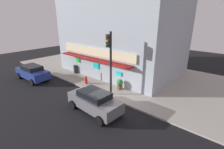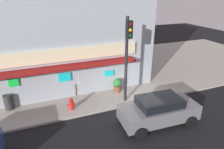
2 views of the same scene
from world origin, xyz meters
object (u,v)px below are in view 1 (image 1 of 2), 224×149
object	(u,v)px
pedestrian	(103,72)
parked_car_grey	(94,101)
fire_hydrant	(86,80)
potted_plant_by_doorway	(120,84)
parked_car_blue	(32,72)
traffic_light	(110,56)
trash_can	(76,69)

from	to	relation	value
pedestrian	parked_car_grey	distance (m)	5.63
fire_hydrant	pedestrian	bearing A→B (deg)	67.95
potted_plant_by_doorway	parked_car_blue	world-z (taller)	parked_car_blue
traffic_light	fire_hydrant	distance (m)	4.47
traffic_light	trash_can	size ratio (longest dim) A/B	5.68
fire_hydrant	potted_plant_by_doorway	bearing A→B (deg)	17.76
fire_hydrant	trash_can	xyz separation A→B (m)	(-3.37, 1.40, 0.09)
trash_can	parked_car_blue	size ratio (longest dim) A/B	0.21
fire_hydrant	parked_car_blue	size ratio (longest dim) A/B	0.18
pedestrian	parked_car_grey	bearing A→B (deg)	-53.26
traffic_light	parked_car_blue	size ratio (longest dim) A/B	1.21
traffic_light	parked_car_blue	distance (m)	9.44
fire_hydrant	parked_car_blue	xyz separation A→B (m)	(-5.39, -2.68, 0.31)
traffic_light	pedestrian	bearing A→B (deg)	142.45
pedestrian	parked_car_grey	world-z (taller)	pedestrian
pedestrian	potted_plant_by_doorway	distance (m)	2.75
traffic_light	parked_car_grey	xyz separation A→B (m)	(0.72, -2.47, -2.64)
potted_plant_by_doorway	trash_can	bearing A→B (deg)	177.14
potted_plant_by_doorway	parked_car_blue	size ratio (longest dim) A/B	0.23
parked_car_grey	trash_can	bearing A→B (deg)	150.75
fire_hydrant	trash_can	size ratio (longest dim) A/B	0.84
parked_car_grey	parked_car_blue	distance (m)	9.47
fire_hydrant	parked_car_blue	distance (m)	6.03
traffic_light	trash_can	world-z (taller)	traffic_light
traffic_light	pedestrian	xyz separation A→B (m)	(-2.65, 2.03, -2.39)
fire_hydrant	parked_car_grey	distance (m)	4.93
fire_hydrant	pedestrian	distance (m)	1.96
trash_can	fire_hydrant	bearing A→B (deg)	-22.61
parked_car_blue	potted_plant_by_doorway	bearing A→B (deg)	23.23
parked_car_grey	fire_hydrant	bearing A→B (deg)	145.82
trash_can	parked_car_blue	xyz separation A→B (m)	(-2.02, -4.08, 0.23)
trash_can	parked_car_grey	distance (m)	8.53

